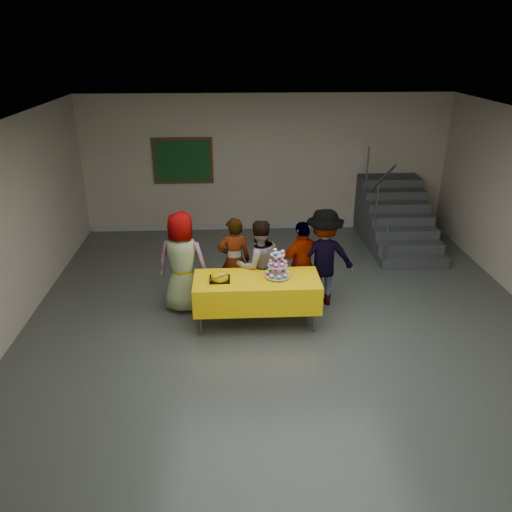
# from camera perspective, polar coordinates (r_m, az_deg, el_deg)

# --- Properties ---
(room_shell) EXTENTS (10.00, 10.04, 3.02)m
(room_shell) POSITION_cam_1_polar(r_m,az_deg,el_deg) (6.20, 4.50, 5.54)
(room_shell) COLOR #4C514C
(room_shell) RESTS_ON ground
(bake_table) EXTENTS (1.88, 0.78, 0.77)m
(bake_table) POSITION_cam_1_polar(r_m,az_deg,el_deg) (7.51, 0.08, -4.07)
(bake_table) COLOR #595960
(bake_table) RESTS_ON ground
(cupcake_stand) EXTENTS (0.38, 0.38, 0.44)m
(cupcake_stand) POSITION_cam_1_polar(r_m,az_deg,el_deg) (7.39, 2.48, -1.27)
(cupcake_stand) COLOR silver
(cupcake_stand) RESTS_ON bake_table
(bear_cake) EXTENTS (0.32, 0.36, 0.12)m
(bear_cake) POSITION_cam_1_polar(r_m,az_deg,el_deg) (7.37, -4.17, -2.32)
(bear_cake) COLOR black
(bear_cake) RESTS_ON bake_table
(schoolchild_a) EXTENTS (0.89, 0.66, 1.64)m
(schoolchild_a) POSITION_cam_1_polar(r_m,az_deg,el_deg) (7.90, -8.44, -0.72)
(schoolchild_a) COLOR slate
(schoolchild_a) RESTS_ON ground
(schoolchild_b) EXTENTS (0.56, 0.39, 1.47)m
(schoolchild_b) POSITION_cam_1_polar(r_m,az_deg,el_deg) (8.09, -2.51, -0.52)
(schoolchild_b) COLOR slate
(schoolchild_b) RESTS_ON ground
(schoolchild_c) EXTENTS (0.86, 0.75, 1.50)m
(schoolchild_c) POSITION_cam_1_polar(r_m,az_deg,el_deg) (7.89, 0.29, -1.04)
(schoolchild_c) COLOR slate
(schoolchild_c) RESTS_ON ground
(schoolchild_d) EXTENTS (0.92, 0.68, 1.45)m
(schoolchild_d) POSITION_cam_1_polar(r_m,az_deg,el_deg) (8.01, 5.31, -0.98)
(schoolchild_d) COLOR slate
(schoolchild_d) RESTS_ON ground
(schoolchild_e) EXTENTS (1.09, 0.68, 1.62)m
(schoolchild_e) POSITION_cam_1_polar(r_m,az_deg,el_deg) (8.08, 7.69, -0.19)
(schoolchild_e) COLOR slate
(schoolchild_e) RESTS_ON ground
(staircase) EXTENTS (1.30, 2.40, 2.04)m
(staircase) POSITION_cam_1_polar(r_m,az_deg,el_deg) (11.13, 15.47, 4.14)
(staircase) COLOR #424447
(staircase) RESTS_ON ground
(noticeboard) EXTENTS (1.30, 0.05, 1.00)m
(noticeboard) POSITION_cam_1_polar(r_m,az_deg,el_deg) (11.11, -8.36, 10.70)
(noticeboard) COLOR #472B16
(noticeboard) RESTS_ON ground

